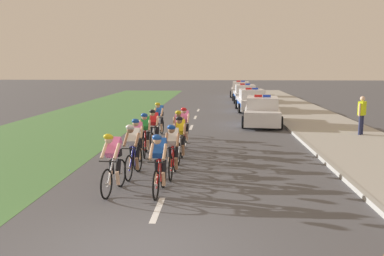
{
  "coord_description": "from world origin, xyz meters",
  "views": [
    {
      "loc": [
        1.26,
        -6.33,
        3.12
      ],
      "look_at": [
        0.47,
        6.82,
        1.1
      ],
      "focal_mm": 38.49,
      "sensor_mm": 36.0,
      "label": 1
    }
  ],
  "objects_px": {
    "police_car_nearest": "(262,112)",
    "cyclist_ninth": "(154,128)",
    "cyclist_fourth": "(173,149)",
    "cyclist_tenth": "(185,126)",
    "cyclist_seventh": "(145,133)",
    "police_car_second": "(251,101)",
    "cyclist_lead": "(113,162)",
    "spectator_closest": "(362,113)",
    "cyclist_second": "(159,163)",
    "cyclist_eighth": "(179,130)",
    "police_car_furthest": "(241,90)",
    "cyclist_fifth": "(137,141)",
    "cyclist_eleventh": "(159,119)",
    "cyclist_sixth": "(180,138)",
    "police_car_third": "(245,94)",
    "cyclist_third": "(133,149)"
  },
  "relations": [
    {
      "from": "cyclist_fourth",
      "to": "cyclist_tenth",
      "type": "xyz_separation_m",
      "value": [
        -0.02,
        4.55,
        0.0
      ]
    },
    {
      "from": "police_car_furthest",
      "to": "spectator_closest",
      "type": "distance_m",
      "value": 23.5
    },
    {
      "from": "cyclist_third",
      "to": "police_car_third",
      "type": "bearing_deg",
      "value": 78.79
    },
    {
      "from": "police_car_nearest",
      "to": "cyclist_ninth",
      "type": "bearing_deg",
      "value": -125.59
    },
    {
      "from": "cyclist_second",
      "to": "police_car_nearest",
      "type": "xyz_separation_m",
      "value": [
        3.76,
        11.96,
        -0.11
      ]
    },
    {
      "from": "police_car_nearest",
      "to": "police_car_third",
      "type": "height_order",
      "value": "same"
    },
    {
      "from": "cyclist_third",
      "to": "police_car_third",
      "type": "xyz_separation_m",
      "value": [
        4.71,
        23.77,
        -0.11
      ]
    },
    {
      "from": "spectator_closest",
      "to": "cyclist_second",
      "type": "bearing_deg",
      "value": -132.16
    },
    {
      "from": "cyclist_eighth",
      "to": "spectator_closest",
      "type": "height_order",
      "value": "spectator_closest"
    },
    {
      "from": "police_car_third",
      "to": "police_car_nearest",
      "type": "bearing_deg",
      "value": -90.01
    },
    {
      "from": "police_car_second",
      "to": "spectator_closest",
      "type": "height_order",
      "value": "spectator_closest"
    },
    {
      "from": "cyclist_ninth",
      "to": "police_car_third",
      "type": "distance_m",
      "value": 20.48
    },
    {
      "from": "cyclist_sixth",
      "to": "cyclist_eleventh",
      "type": "bearing_deg",
      "value": 105.76
    },
    {
      "from": "cyclist_third",
      "to": "police_car_second",
      "type": "distance_m",
      "value": 17.78
    },
    {
      "from": "cyclist_ninth",
      "to": "police_car_furthest",
      "type": "relative_size",
      "value": 0.38
    },
    {
      "from": "cyclist_fourth",
      "to": "cyclist_seventh",
      "type": "xyz_separation_m",
      "value": [
        -1.24,
        2.64,
        0.0
      ]
    },
    {
      "from": "cyclist_fifth",
      "to": "cyclist_ninth",
      "type": "height_order",
      "value": "same"
    },
    {
      "from": "cyclist_second",
      "to": "cyclist_fourth",
      "type": "relative_size",
      "value": 1.0
    },
    {
      "from": "cyclist_third",
      "to": "cyclist_sixth",
      "type": "relative_size",
      "value": 1.0
    },
    {
      "from": "cyclist_fourth",
      "to": "cyclist_sixth",
      "type": "height_order",
      "value": "same"
    },
    {
      "from": "cyclist_tenth",
      "to": "police_car_furthest",
      "type": "bearing_deg",
      "value": 81.9
    },
    {
      "from": "cyclist_lead",
      "to": "spectator_closest",
      "type": "height_order",
      "value": "spectator_closest"
    },
    {
      "from": "cyclist_fourth",
      "to": "police_car_nearest",
      "type": "relative_size",
      "value": 0.38
    },
    {
      "from": "cyclist_seventh",
      "to": "police_car_furthest",
      "type": "height_order",
      "value": "police_car_furthest"
    },
    {
      "from": "cyclist_tenth",
      "to": "police_car_nearest",
      "type": "bearing_deg",
      "value": 58.08
    },
    {
      "from": "cyclist_lead",
      "to": "police_car_second",
      "type": "bearing_deg",
      "value": 75.28
    },
    {
      "from": "cyclist_eleventh",
      "to": "spectator_closest",
      "type": "bearing_deg",
      "value": 1.73
    },
    {
      "from": "cyclist_seventh",
      "to": "police_car_third",
      "type": "bearing_deg",
      "value": 77.05
    },
    {
      "from": "cyclist_eighth",
      "to": "cyclist_tenth",
      "type": "xyz_separation_m",
      "value": [
        0.14,
        1.03,
        0.0
      ]
    },
    {
      "from": "cyclist_third",
      "to": "cyclist_fourth",
      "type": "height_order",
      "value": "same"
    },
    {
      "from": "cyclist_fifth",
      "to": "cyclist_eleventh",
      "type": "bearing_deg",
      "value": 90.66
    },
    {
      "from": "police_car_second",
      "to": "police_car_third",
      "type": "relative_size",
      "value": 1.01
    },
    {
      "from": "cyclist_fifth",
      "to": "police_car_third",
      "type": "relative_size",
      "value": 0.39
    },
    {
      "from": "spectator_closest",
      "to": "cyclist_lead",
      "type": "bearing_deg",
      "value": -136.2
    },
    {
      "from": "cyclist_tenth",
      "to": "cyclist_fifth",
      "type": "bearing_deg",
      "value": -109.85
    },
    {
      "from": "cyclist_eighth",
      "to": "police_car_nearest",
      "type": "relative_size",
      "value": 0.38
    },
    {
      "from": "cyclist_lead",
      "to": "police_car_furthest",
      "type": "height_order",
      "value": "police_car_furthest"
    },
    {
      "from": "cyclist_sixth",
      "to": "police_car_third",
      "type": "relative_size",
      "value": 0.39
    },
    {
      "from": "police_car_furthest",
      "to": "cyclist_tenth",
      "type": "bearing_deg",
      "value": -98.1
    },
    {
      "from": "cyclist_sixth",
      "to": "police_car_furthest",
      "type": "xyz_separation_m",
      "value": [
        3.56,
        28.2,
        -0.11
      ]
    },
    {
      "from": "police_car_second",
      "to": "police_car_furthest",
      "type": "distance_m",
      "value": 12.96
    },
    {
      "from": "cyclist_eighth",
      "to": "spectator_closest",
      "type": "bearing_deg",
      "value": 23.58
    },
    {
      "from": "cyclist_second",
      "to": "cyclist_ninth",
      "type": "distance_m",
      "value": 5.46
    },
    {
      "from": "cyclist_seventh",
      "to": "police_car_second",
      "type": "distance_m",
      "value": 15.22
    },
    {
      "from": "cyclist_fifth",
      "to": "police_car_nearest",
      "type": "relative_size",
      "value": 0.38
    },
    {
      "from": "cyclist_fifth",
      "to": "cyclist_third",
      "type": "bearing_deg",
      "value": -84.08
    },
    {
      "from": "cyclist_third",
      "to": "police_car_second",
      "type": "xyz_separation_m",
      "value": [
        4.71,
        17.14,
        -0.11
      ]
    },
    {
      "from": "cyclist_sixth",
      "to": "police_car_furthest",
      "type": "relative_size",
      "value": 0.38
    },
    {
      "from": "police_car_second",
      "to": "cyclist_fifth",
      "type": "bearing_deg",
      "value": -106.94
    },
    {
      "from": "cyclist_fifth",
      "to": "cyclist_eleventh",
      "type": "distance_m",
      "value": 5.41
    }
  ]
}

